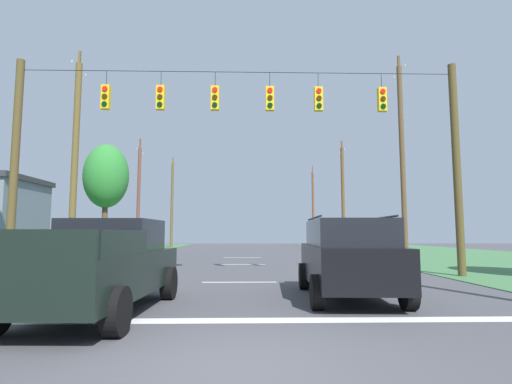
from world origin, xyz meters
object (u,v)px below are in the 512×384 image
pickup_truck (103,266)px  utility_pole_near_left (313,206)px  utility_pole_distant_right (139,197)px  utility_pole_far_right (343,198)px  utility_pole_mid_right (402,160)px  utility_pole_far_left (75,160)px  utility_pole_distant_left (172,203)px  suv_black (347,256)px  distant_car_crossing_white (141,246)px  overhead_signal_span (240,150)px  tree_roadside_left (106,177)px

pickup_truck → utility_pole_near_left: size_ratio=0.55×
utility_pole_near_left → utility_pole_distant_right: size_ratio=1.04×
utility_pole_far_right → utility_pole_mid_right: bearing=-89.1°
utility_pole_distant_right → utility_pole_near_left: bearing=42.6°
utility_pole_distant_right → utility_pole_far_left: bearing=-88.9°
utility_pole_distant_right → utility_pole_distant_left: size_ratio=0.88×
suv_black → utility_pole_far_left: utility_pole_far_left is taller
suv_black → utility_pole_distant_left: utility_pole_distant_left is taller
suv_black → distant_car_crossing_white: suv_black is taller
pickup_truck → distant_car_crossing_white: 18.70m
suv_black → utility_pole_far_right: size_ratio=0.52×
utility_pole_far_right → utility_pole_near_left: bearing=89.4°
utility_pole_mid_right → utility_pole_distant_right: 21.38m
overhead_signal_span → utility_pole_near_left: bearing=75.9°
utility_pole_far_right → suv_black: bearing=-103.5°
suv_black → utility_pole_near_left: bearing=81.7°
utility_pole_distant_right → overhead_signal_span: bearing=-64.7°
overhead_signal_span → distant_car_crossing_white: size_ratio=3.97×
overhead_signal_span → suv_black: (2.84, -4.93, -3.77)m
suv_black → distant_car_crossing_white: size_ratio=1.13×
utility_pole_near_left → tree_roadside_left: utility_pole_near_left is taller
utility_pole_far_left → utility_pole_distant_left: (-0.26, 28.58, -0.06)m
utility_pole_far_right → utility_pole_distant_left: utility_pole_distant_left is taller
utility_pole_distant_left → tree_roadside_left: size_ratio=1.32×
utility_pole_far_left → utility_pole_distant_left: 28.59m
utility_pole_distant_left → utility_pole_mid_right: bearing=-58.2°
utility_pole_mid_right → utility_pole_far_right: size_ratio=1.20×
overhead_signal_span → utility_pole_distant_left: utility_pole_distant_left is taller
pickup_truck → utility_pole_distant_right: utility_pole_distant_right is taller
pickup_truck → suv_black: 5.87m
distant_car_crossing_white → utility_pole_far_left: size_ratio=0.39×
pickup_truck → utility_pole_mid_right: size_ratio=0.48×
overhead_signal_span → tree_roadside_left: 18.03m
utility_pole_mid_right → utility_pole_far_left: 17.04m
utility_pole_mid_right → utility_pole_distant_right: size_ratio=1.18×
utility_pole_mid_right → utility_pole_far_left: size_ratio=1.02×
distant_car_crossing_white → tree_roadside_left: bearing=137.9°
utility_pole_near_left → utility_pole_distant_left: size_ratio=0.91×
overhead_signal_span → utility_pole_far_left: 9.84m
distant_car_crossing_white → tree_roadside_left: 6.98m
utility_pole_far_left → tree_roadside_left: bearing=100.3°
utility_pole_far_right → utility_pole_far_left: (-16.83, -13.15, 0.74)m
utility_pole_distant_left → utility_pole_distant_right: bearing=-90.0°
utility_pole_mid_right → utility_pole_distant_right: bearing=144.0°
distant_car_crossing_white → utility_pole_distant_right: 7.98m
pickup_truck → utility_pole_distant_left: bearing=98.4°
utility_pole_far_right → utility_pole_far_left: size_ratio=0.85×
utility_pole_far_right → overhead_signal_span: bearing=-114.8°
utility_pole_near_left → utility_pole_far_left: utility_pole_far_left is taller
suv_black → utility_pole_near_left: size_ratio=0.49×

